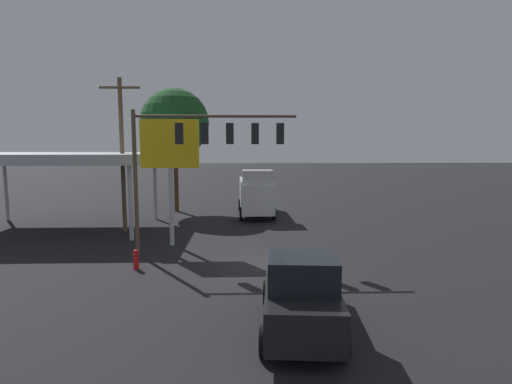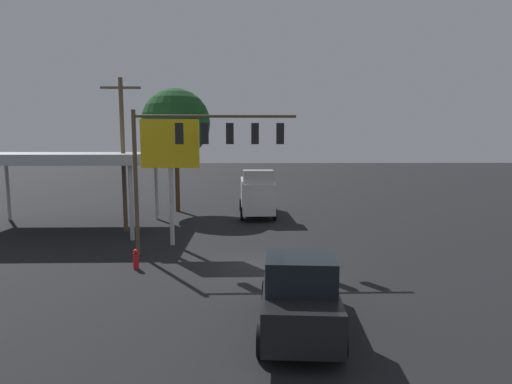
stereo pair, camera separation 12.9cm
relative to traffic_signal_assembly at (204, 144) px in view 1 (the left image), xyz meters
The scene contains 9 objects.
ground_plane 6.26m from the traffic_signal_assembly, 142.40° to the left, with size 200.00×200.00×0.00m, color black.
traffic_signal_assembly is the anchor object (origin of this frame).
utility_pole 7.79m from the traffic_signal_assembly, 44.87° to the right, with size 2.40×0.26×9.38m.
gas_station_canopy 11.58m from the traffic_signal_assembly, 32.81° to the right, with size 11.75×7.59×4.84m.
price_sign 2.75m from the traffic_signal_assembly, 44.28° to the right, with size 3.04×0.27×6.69m.
delivery_truck 11.85m from the traffic_signal_assembly, 104.48° to the right, with size 2.73×6.87×3.58m.
pickup_parked 9.86m from the traffic_signal_assembly, 113.54° to the left, with size 2.59×5.34×2.40m.
street_tree 13.47m from the traffic_signal_assembly, 74.70° to the right, with size 5.39×5.39×9.78m.
fire_hydrant 6.12m from the traffic_signal_assembly, 39.45° to the left, with size 0.24×0.24×0.88m.
Camera 1 is at (0.59, 17.30, 5.38)m, focal length 28.00 mm.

